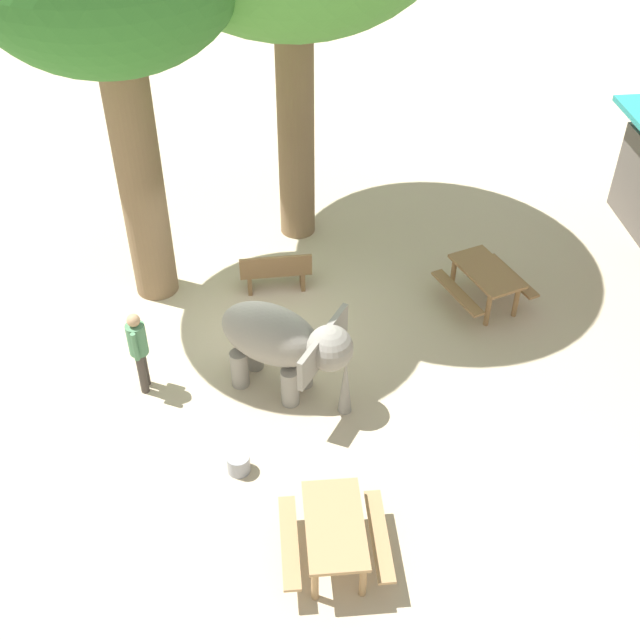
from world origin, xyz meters
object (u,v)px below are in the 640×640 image
object	(u,v)px
picnic_table_near	(335,532)
wooden_bench	(276,271)
elephant	(283,342)
picnic_table_far	(486,278)
person_handler	(138,346)
feed_bucket	(239,463)

from	to	relation	value
picnic_table_near	wooden_bench	bearing A→B (deg)	4.96
elephant	wooden_bench	world-z (taller)	elephant
elephant	picnic_table_near	distance (m)	3.49
picnic_table_near	picnic_table_far	size ratio (longest dim) A/B	0.80
person_handler	elephant	bearing A→B (deg)	-2.91
elephant	wooden_bench	distance (m)	2.84
wooden_bench	picnic_table_far	world-z (taller)	wooden_bench
wooden_bench	picnic_table_near	distance (m)	6.22
elephant	feed_bucket	size ratio (longest dim) A/B	6.40
picnic_table_near	feed_bucket	size ratio (longest dim) A/B	4.24
elephant	wooden_bench	bearing A→B (deg)	122.23
wooden_bench	picnic_table_near	size ratio (longest dim) A/B	0.92
person_handler	feed_bucket	size ratio (longest dim) A/B	4.50
picnic_table_near	elephant	bearing A→B (deg)	8.52
picnic_table_near	feed_bucket	distance (m)	2.18
wooden_bench	picnic_table_far	bearing A→B (deg)	-12.69
elephant	person_handler	distance (m)	2.41
elephant	feed_bucket	distance (m)	2.12
person_handler	wooden_bench	bearing A→B (deg)	49.67
wooden_bench	picnic_table_far	distance (m)	4.05
wooden_bench	feed_bucket	xyz separation A→B (m)	(4.50, -0.87, -0.31)
feed_bucket	person_handler	bearing A→B (deg)	-142.18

